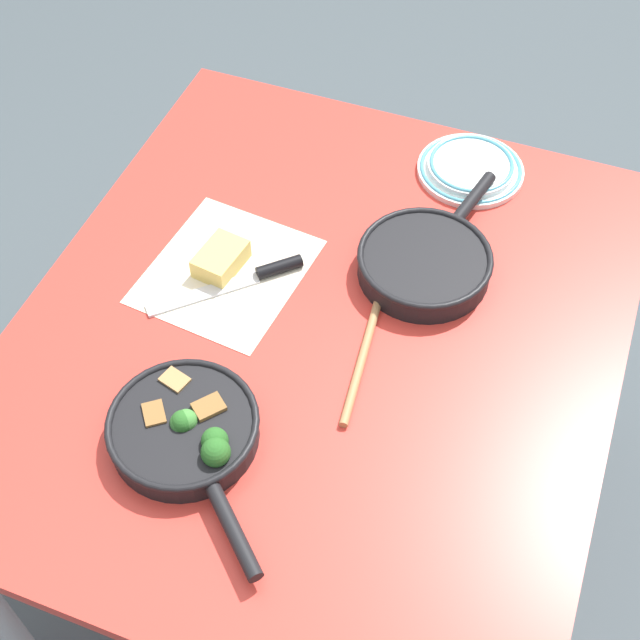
{
  "coord_description": "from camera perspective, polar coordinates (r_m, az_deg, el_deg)",
  "views": [
    {
      "loc": [
        0.88,
        0.33,
        1.95
      ],
      "look_at": [
        0.0,
        0.0,
        0.75
      ],
      "focal_mm": 50.0,
      "sensor_mm": 36.0,
      "label": 1
    }
  ],
  "objects": [
    {
      "name": "grater_knife",
      "position": [
        1.6,
        -4.63,
        2.69
      ],
      "size": [
        0.22,
        0.23,
        0.02
      ],
      "rotation": [
        0.0,
        0.0,
        5.47
      ],
      "color": "silver",
      "rests_on": "dining_table_red"
    },
    {
      "name": "skillet_eggs",
      "position": [
        1.61,
        6.75,
        3.69
      ],
      "size": [
        0.38,
        0.24,
        0.05
      ],
      "rotation": [
        0.0,
        0.0,
        2.93
      ],
      "color": "black",
      "rests_on": "dining_table_red"
    },
    {
      "name": "cheese_block",
      "position": [
        1.62,
        -6.36,
        3.89
      ],
      "size": [
        0.11,
        0.08,
        0.04
      ],
      "color": "#E0C15B",
      "rests_on": "dining_table_red"
    },
    {
      "name": "wooden_spoon",
      "position": [
        1.55,
        3.53,
        0.45
      ],
      "size": [
        0.38,
        0.07,
        0.02
      ],
      "rotation": [
        0.0,
        0.0,
        3.25
      ],
      "color": "#A87A4C",
      "rests_on": "dining_table_red"
    },
    {
      "name": "dinner_plate_stack",
      "position": [
        1.82,
        9.63,
        9.59
      ],
      "size": [
        0.21,
        0.21,
        0.03
      ],
      "color": "white",
      "rests_on": "dining_table_red"
    },
    {
      "name": "skillet_broccoli",
      "position": [
        1.4,
        -8.54,
        -6.93
      ],
      "size": [
        0.31,
        0.33,
        0.07
      ],
      "rotation": [
        0.0,
        0.0,
        0.83
      ],
      "color": "black",
      "rests_on": "dining_table_red"
    },
    {
      "name": "parchment_sheet",
      "position": [
        1.63,
        -6.01,
        3.12
      ],
      "size": [
        0.32,
        0.29,
        0.0
      ],
      "color": "beige",
      "rests_on": "dining_table_red"
    },
    {
      "name": "dining_table_red",
      "position": [
        1.6,
        0.0,
        -2.1
      ],
      "size": [
        1.19,
        1.02,
        0.73
      ],
      "color": "red",
      "rests_on": "ground_plane"
    },
    {
      "name": "ground_plane",
      "position": [
        2.17,
        0.0,
        -12.44
      ],
      "size": [
        14.0,
        14.0,
        0.0
      ],
      "primitive_type": "plane",
      "color": "#424C51"
    }
  ]
}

